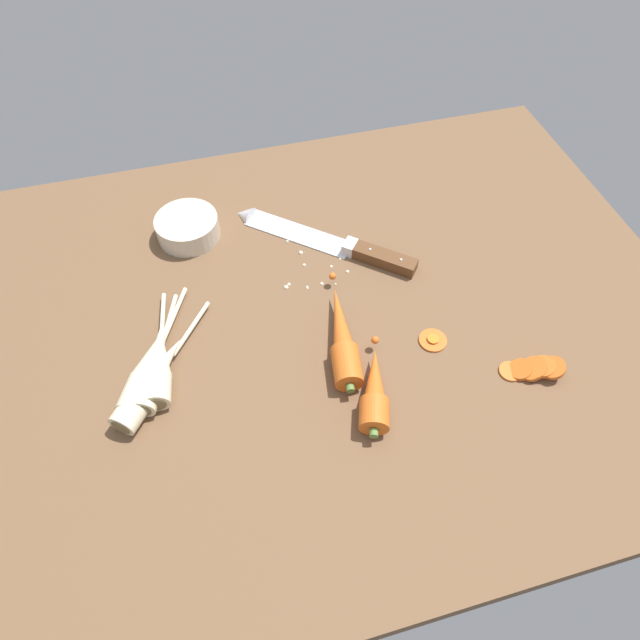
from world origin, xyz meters
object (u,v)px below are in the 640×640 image
object	(u,v)px
parsnip_mid_right	(158,364)
carrot_slice_stray_near	(433,340)
chefs_knife	(320,239)
whole_carrot	(342,338)
prep_bowl	(187,227)
whole_carrot_second	(374,391)
parsnip_mid_left	(153,368)
parsnip_back	(152,381)
parsnip_front	(149,367)
carrot_slice_stack	(533,369)

from	to	relation	value
parsnip_mid_right	carrot_slice_stray_near	world-z (taller)	parsnip_mid_right
chefs_knife	whole_carrot	size ratio (longest dim) A/B	1.29
prep_bowl	parsnip_mid_right	bearing A→B (deg)	-105.58
chefs_knife	whole_carrot_second	world-z (taller)	whole_carrot_second
parsnip_mid_left	whole_carrot	bearing A→B (deg)	-4.29
whole_carrot	parsnip_back	xyz separation A→B (cm)	(-28.30, -0.10, -0.12)
whole_carrot_second	carrot_slice_stray_near	distance (cm)	14.08
whole_carrot_second	parsnip_back	world-z (taller)	whole_carrot_second
parsnip_back	prep_bowl	world-z (taller)	same
parsnip_mid_left	carrot_slice_stray_near	world-z (taller)	parsnip_mid_left
prep_bowl	whole_carrot	bearing A→B (deg)	-56.92
parsnip_front	parsnip_back	distance (cm)	2.63
chefs_knife	whole_carrot_second	size ratio (longest dim) A/B	1.83
whole_carrot_second	parsnip_back	bearing A→B (deg)	161.79
whole_carrot	carrot_slice_stack	world-z (taller)	whole_carrot
whole_carrot_second	whole_carrot	bearing A→B (deg)	99.89
carrot_slice_stack	parsnip_front	bearing A→B (deg)	165.06
chefs_knife	prep_bowl	size ratio (longest dim) A/B	2.59
chefs_knife	parsnip_front	world-z (taller)	parsnip_front
whole_carrot	parsnip_mid_right	bearing A→B (deg)	174.50
prep_bowl	carrot_slice_stray_near	bearing A→B (deg)	-44.60
parsnip_mid_left	parsnip_mid_right	distance (cm)	0.95
parsnip_front	carrot_slice_stack	xyz separation A→B (cm)	(54.12, -14.44, -0.99)
chefs_knife	carrot_slice_stack	world-z (taller)	carrot_slice_stack
carrot_slice_stray_near	chefs_knife	bearing A→B (deg)	113.84
whole_carrot_second	carrot_slice_stack	world-z (taller)	whole_carrot_second
parsnip_back	chefs_knife	bearing A→B (deg)	36.18
whole_carrot_second	carrot_slice_stack	xyz separation A→B (cm)	(23.90, -1.93, -1.11)
parsnip_back	carrot_slice_stray_near	size ratio (longest dim) A/B	4.75
parsnip_mid_right	parsnip_back	distance (cm)	2.96
chefs_knife	whole_carrot	distance (cm)	22.66
prep_bowl	parsnip_front	bearing A→B (deg)	-108.11
carrot_slice_stray_near	parsnip_back	bearing A→B (deg)	176.26
whole_carrot_second	parsnip_mid_left	size ratio (longest dim) A/B	0.75
parsnip_mid_left	parsnip_back	distance (cm)	2.23
parsnip_mid_left	prep_bowl	distance (cm)	29.10
chefs_knife	parsnip_mid_left	distance (cm)	36.70
parsnip_back	prep_bowl	distance (cm)	31.31
prep_bowl	parsnip_back	bearing A→B (deg)	-106.30
whole_carrot	parsnip_mid_left	size ratio (longest dim) A/B	1.06
prep_bowl	whole_carrot_second	bearing A→B (deg)	-61.98
parsnip_mid_left	carrot_slice_stack	world-z (taller)	parsnip_mid_left
parsnip_mid_left	prep_bowl	xyz separation A→B (cm)	(8.42, 27.86, 0.17)
whole_carrot	whole_carrot_second	distance (cm)	10.14
whole_carrot	prep_bowl	bearing A→B (deg)	123.08
parsnip_front	whole_carrot	bearing A→B (deg)	-5.06
parsnip_front	parsnip_back	xyz separation A→B (cm)	(0.19, -2.63, -0.00)
chefs_knife	whole_carrot_second	bearing A→B (deg)	-91.46
parsnip_mid_right	carrot_slice_stack	bearing A→B (deg)	-15.40
whole_carrot_second	carrot_slice_stray_near	size ratio (longest dim) A/B	3.61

